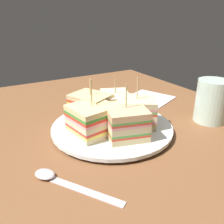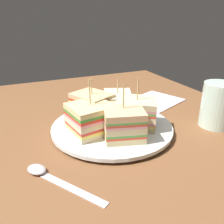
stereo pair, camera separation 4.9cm
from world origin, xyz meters
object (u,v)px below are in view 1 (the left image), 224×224
Objects in this scene: sandwich_wedge_2 at (115,105)px; drinking_glass at (211,104)px; sandwich_wedge_0 at (126,122)px; napkin at (147,99)px; plate at (112,127)px; sandwich_wedge_3 at (91,108)px; sandwich_wedge_1 at (136,112)px; sandwich_wedge_4 at (93,119)px; spoon at (57,179)px; chip_pile at (116,122)px.

drinking_glass is at bearing 82.22° from sandwich_wedge_2.
sandwich_wedge_0 reaches higher than napkin.
plate is 2.55× the size of sandwich_wedge_3.
sandwich_wedge_2 is at bearing -63.62° from napkin.
sandwich_wedge_1 is at bearing 63.58° from plate.
sandwich_wedge_3 is at bearing -6.99° from sandwich_wedge_1.
sandwich_wedge_4 reaches higher than spoon.
plate is at bearing 8.10° from sandwich_wedge_1.
drinking_glass is (4.67, 17.51, -0.12)cm from sandwich_wedge_1.
plate is at bearing -90.40° from spoon.
sandwich_wedge_0 and sandwich_wedge_1 have the same top height.
plate is at bearing 8.30° from sandwich_wedge_3.
sandwich_wedge_2 is at bearing 141.51° from plate.
drinking_glass is (1.89, 21.94, -0.08)cm from sandwich_wedge_0.
spoon is at bearing -57.02° from plate.
chip_pile is 17.85cm from spoon.
sandwich_wedge_3 is 6.47cm from chip_pile.
spoon is (7.73, -19.86, -3.84)cm from sandwich_wedge_1.
sandwich_wedge_3 is at bearing -70.44° from sandwich_wedge_2.
napkin is at bearing 125.03° from chip_pile.
sandwich_wedge_4 is 14.29cm from spoon.
sandwich_wedge_4 is at bearing 67.20° from sandwich_wedge_0.
sandwich_wedge_3 is 22.98cm from napkin.
sandwich_wedge_4 is 26.96cm from napkin.
sandwich_wedge_0 is 9.47cm from sandwich_wedge_2.
sandwich_wedge_0 is 5.23cm from sandwich_wedge_1.
sandwich_wedge_4 is (5.17, -2.16, -0.15)cm from sandwich_wedge_3.
sandwich_wedge_3 is at bearing -75.00° from spoon.
napkin is at bearing -90.95° from spoon.
sandwich_wedge_1 is (2.23, 4.50, 3.42)cm from plate.
sandwich_wedge_4 is at bearing -47.83° from sandwich_wedge_3.
sandwich_wedge_2 reaches higher than drinking_glass.
sandwich_wedge_2 is at bearing -2.67° from sandwich_wedge_0.
sandwich_wedge_0 reaches higher than plate.
drinking_glass is at bearing -78.71° from sandwich_wedge_0.
chip_pile is at bearing 4.37° from plate.
sandwich_wedge_3 is (-6.43, -7.27, 0.11)cm from sandwich_wedge_1.
sandwich_wedge_2 is 21.77cm from drinking_glass.
sandwich_wedge_2 is 5.92cm from sandwich_wedge_3.
sandwich_wedge_1 is 18.12cm from drinking_glass.
napkin is at bearing 121.97° from plate.
sandwich_wedge_0 is 1.06× the size of sandwich_wedge_2.
sandwich_wedge_1 is 21.65cm from spoon.
spoon is at bearing -57.57° from napkin.
sandwich_wedge_1 is at bearing -17.13° from sandwich_wedge_4.
sandwich_wedge_2 is at bearing 150.24° from chip_pile.
sandwich_wedge_1 is 0.96× the size of sandwich_wedge_4.
sandwich_wedge_2 is 9.44cm from sandwich_wedge_4.
sandwich_wedge_1 is 1.38× the size of chip_pile.
sandwich_wedge_1 reaches higher than plate.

